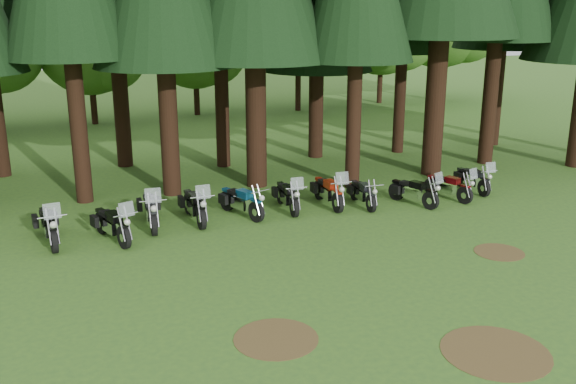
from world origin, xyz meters
The scene contains 20 objects.
ground centered at (0.00, 0.00, 0.00)m, with size 120.00×120.00×0.00m, color #325A22.
decid_3 centered at (-4.71, 25.13, 4.51)m, with size 6.12×5.95×7.65m.
decid_4 centered at (1.58, 26.32, 4.37)m, with size 5.93×5.76×7.41m.
decid_5 centered at (8.29, 25.71, 6.23)m, with size 8.45×8.21×10.56m.
decid_6 centered at (14.85, 27.01, 5.20)m, with size 7.06×6.86×8.82m.
decid_7 centered at (19.46, 26.83, 6.22)m, with size 8.44×8.20×10.55m.
dirt_patch_0 centered at (-3.00, -2.00, 0.01)m, with size 1.80×1.80×0.01m, color #4C3D1E.
dirt_patch_1 centered at (4.50, 0.50, 0.01)m, with size 1.40×1.40×0.01m, color #4C3D1E.
dirt_patch_2 centered at (1.00, -4.00, 0.01)m, with size 2.20×2.20×0.01m, color #4C3D1E.
motorcycle_0 centered at (-7.46, 5.51, 0.52)m, with size 0.65×2.47×1.55m.
motorcycle_1 centered at (-5.70, 5.10, 0.49)m, with size 1.02×2.29×1.47m.
motorcycle_2 centered at (-4.45, 6.02, 0.53)m, with size 0.48×2.50×1.57m.
motorcycle_3 centered at (-3.05, 6.04, 0.51)m, with size 0.48×2.41×1.51m.
motorcycle_4 centered at (-1.50, 6.07, 0.47)m, with size 0.97×2.17×0.93m.
motorcycle_5 centered at (0.15, 6.15, 0.48)m, with size 0.43×2.26×1.42m.
motorcycle_6 centered at (1.64, 6.12, 0.50)m, with size 0.44×2.35×1.49m.
motorcycle_7 centered at (2.77, 5.73, 0.43)m, with size 0.33×2.06×0.84m.
motorcycle_8 centered at (4.49, 5.26, 0.46)m, with size 1.04×2.10×1.36m.
motorcycle_9 centered at (6.01, 5.42, 0.45)m, with size 0.95×2.08×1.33m.
motorcycle_10 centered at (7.42, 5.99, 0.45)m, with size 0.40×2.14×1.35m.
Camera 1 is at (-6.80, -13.41, 6.75)m, focal length 40.00 mm.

